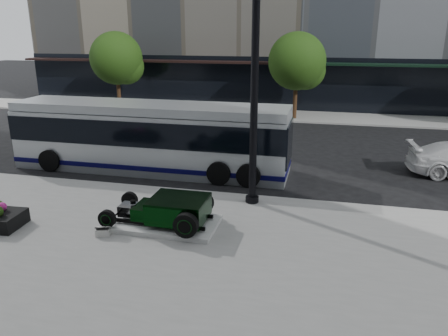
# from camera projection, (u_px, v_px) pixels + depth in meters

# --- Properties ---
(ground) EXTENTS (120.00, 120.00, 0.00)m
(ground) POSITION_uv_depth(u_px,v_px,m) (244.00, 179.00, 18.14)
(ground) COLOR black
(ground) RESTS_ON ground
(sidewalk_far) EXTENTS (70.00, 4.00, 0.12)m
(sidewalk_far) POSITION_uv_depth(u_px,v_px,m) (281.00, 115.00, 31.10)
(sidewalk_far) COLOR gray
(sidewalk_far) RESTS_ON ground
(street_trees) EXTENTS (29.80, 3.80, 5.70)m
(street_trees) POSITION_uv_depth(u_px,v_px,m) (299.00, 63.00, 28.85)
(street_trees) COLOR black
(street_trees) RESTS_ON sidewalk_far
(display_plinth) EXTENTS (3.40, 1.80, 0.15)m
(display_plinth) POSITION_uv_depth(u_px,v_px,m) (163.00, 223.00, 13.55)
(display_plinth) COLOR silver
(display_plinth) RESTS_ON sidewalk_near
(hot_rod) EXTENTS (3.22, 2.00, 0.81)m
(hot_rod) POSITION_uv_depth(u_px,v_px,m) (172.00, 209.00, 13.33)
(hot_rod) COLOR black
(hot_rod) RESTS_ON display_plinth
(info_plaque) EXTENTS (0.46, 0.39, 0.31)m
(info_plaque) POSITION_uv_depth(u_px,v_px,m) (103.00, 231.00, 12.90)
(info_plaque) COLOR silver
(info_plaque) RESTS_ON sidewalk_near
(lamppost) EXTENTS (0.46, 0.46, 8.42)m
(lamppost) POSITION_uv_depth(u_px,v_px,m) (254.00, 91.00, 14.24)
(lamppost) COLOR black
(lamppost) RESTS_ON sidewalk_near
(transit_bus) EXTENTS (12.12, 2.88, 2.92)m
(transit_bus) POSITION_uv_depth(u_px,v_px,m) (151.00, 137.00, 18.98)
(transit_bus) COLOR #B4B9BE
(transit_bus) RESTS_ON ground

